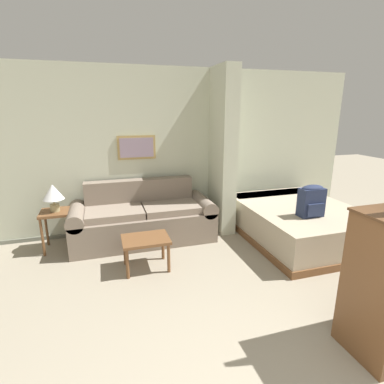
{
  "coord_description": "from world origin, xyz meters",
  "views": [
    {
      "loc": [
        -1.04,
        -0.68,
        1.96
      ],
      "look_at": [
        -0.09,
        2.45,
        1.05
      ],
      "focal_mm": 28.0,
      "sensor_mm": 36.0,
      "label": 1
    }
  ],
  "objects": [
    {
      "name": "wall_back",
      "position": [
        -0.0,
        4.15,
        1.29
      ],
      "size": [
        6.68,
        0.16,
        2.6
      ],
      "color": "beige",
      "rests_on": "ground_plane"
    },
    {
      "name": "bed",
      "position": [
        1.81,
        3.02,
        0.27
      ],
      "size": [
        1.62,
        2.06,
        0.52
      ],
      "color": "brown",
      "rests_on": "ground_plane"
    },
    {
      "name": "couch",
      "position": [
        -0.51,
        3.67,
        0.33
      ],
      "size": [
        2.14,
        0.84,
        0.89
      ],
      "color": "gray",
      "rests_on": "ground_plane"
    },
    {
      "name": "coffee_table",
      "position": [
        -0.6,
        2.77,
        0.35
      ],
      "size": [
        0.58,
        0.44,
        0.41
      ],
      "color": "brown",
      "rests_on": "ground_plane"
    },
    {
      "name": "side_table",
      "position": [
        -1.73,
        3.69,
        0.47
      ],
      "size": [
        0.41,
        0.41,
        0.57
      ],
      "color": "brown",
      "rests_on": "ground_plane"
    },
    {
      "name": "wall_partition_pillar",
      "position": [
        0.82,
        3.76,
        1.3
      ],
      "size": [
        0.24,
        0.67,
        2.6
      ],
      "color": "beige",
      "rests_on": "ground_plane"
    },
    {
      "name": "table_lamp",
      "position": [
        -1.73,
        3.69,
        0.84
      ],
      "size": [
        0.29,
        0.29,
        0.39
      ],
      "color": "tan",
      "rests_on": "side_table"
    },
    {
      "name": "backpack",
      "position": [
        1.67,
        2.59,
        0.75
      ],
      "size": [
        0.34,
        0.21,
        0.45
      ],
      "color": "#232D4C",
      "rests_on": "bed"
    }
  ]
}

